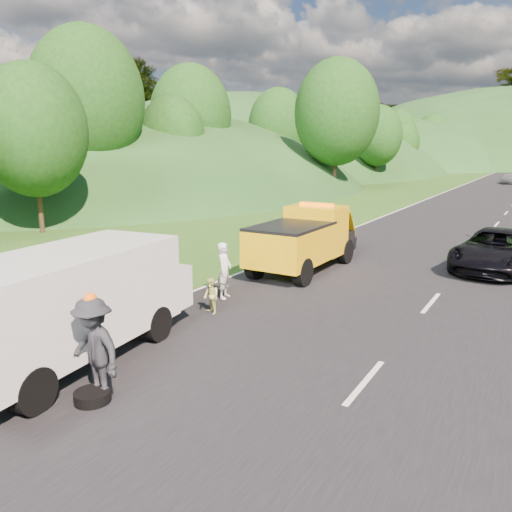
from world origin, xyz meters
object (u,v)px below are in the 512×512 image
Objects in this scene: white_van at (68,301)px; worker at (98,399)px; child at (211,314)px; passing_suv at (494,270)px; tow_truck at (304,239)px; spare_tire at (93,402)px; suitcase at (131,291)px; woman at (225,298)px.

white_van is 2.42m from worker.
passing_suv reaches higher than child.
worker reaches higher than passing_suv.
tow_truck reaches higher than white_van.
spare_tire is at bearing -84.81° from tow_truck.
white_van reaches higher than suitcase.
worker is at bearing -104.45° from passing_suv.
suitcase is at bearing 113.26° from woman.
child is (0.75, 4.13, -1.39)m from white_van.
child reaches higher than spare_tire.
suitcase is 0.11× the size of passing_suv.
spare_tire is (1.04, -5.15, 0.00)m from child.
spare_tire is 15.77m from passing_suv.
child is (0.53, -1.43, 0.00)m from woman.
white_van is 1.31× the size of passing_suv.
spare_tire is at bearing -51.41° from child.
woman is at bearing 81.09° from white_van.
woman reaches higher than child.
woman is 0.89× the size of worker.
white_van is 10.68× the size of spare_tire.
tow_truck is 7.41m from passing_suv.
passing_suv is (5.23, 14.75, 0.00)m from worker.
child is 5.12m from worker.
white_van is (-0.77, -10.05, 0.18)m from tow_truck.
tow_truck is at bearing 116.97° from child.
white_van is 4.48m from suitcase.
woman is at bearing 37.44° from suitcase.
child is at bearing 101.41° from spare_tire.
suitcase is (-2.82, -6.22, -0.90)m from tow_truck.
spare_tire is 0.12× the size of passing_suv.
tow_truck is 9.14× the size of suitcase.
worker is at bearing 98.16° from spare_tire.
worker is at bearing -51.33° from child.
passing_suv is (9.05, 10.04, -0.32)m from suitcase.
suitcase is 6.18m from spare_tire.
child is 2.83m from suitcase.
tow_truck is at bearing 95.25° from spare_tire.
worker is 15.65m from passing_suv.
worker is at bearing 179.29° from woman.
passing_suv reaches higher than suitcase.
tow_truck is 2.94× the size of worker.
worker reaches higher than child.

